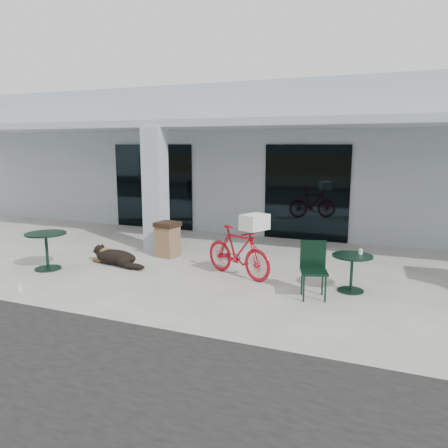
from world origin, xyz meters
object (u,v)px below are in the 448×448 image
at_px(cafe_chair_far_a, 314,271).
at_px(dog, 116,256).
at_px(bicycle, 238,252).
at_px(cafe_table_near, 47,251).
at_px(trash_receptacle, 168,239).
at_px(cafe_table_far, 351,273).

bearing_deg(cafe_chair_far_a, dog, 156.12).
relative_size(bicycle, cafe_table_near, 2.01).
height_order(dog, cafe_table_near, cafe_table_near).
xyz_separation_m(dog, trash_receptacle, (0.73, 1.10, 0.23)).
xyz_separation_m(bicycle, cafe_table_far, (2.28, -0.10, -0.18)).
distance_m(cafe_table_near, cafe_chair_far_a, 5.76).
distance_m(dog, cafe_table_near, 1.47).
bearing_deg(bicycle, cafe_table_near, 128.73).
distance_m(bicycle, cafe_chair_far_a, 1.86).
relative_size(dog, cafe_chair_far_a, 1.20).
bearing_deg(cafe_chair_far_a, cafe_table_near, 165.98).
distance_m(dog, cafe_table_far, 5.16).
height_order(bicycle, cafe_table_near, bicycle).
bearing_deg(cafe_table_near, cafe_chair_far_a, 3.45).
bearing_deg(dog, bicycle, 15.27).
bearing_deg(dog, cafe_table_near, -133.00).
relative_size(cafe_chair_far_a, trash_receptacle, 1.18).
distance_m(cafe_chair_far_a, trash_receptacle, 4.17).
height_order(cafe_table_far, cafe_chair_far_a, cafe_chair_far_a).
distance_m(cafe_table_near, cafe_table_far, 6.40).
bearing_deg(dog, cafe_table_far, 12.13).
xyz_separation_m(dog, cafe_table_near, (-1.17, -0.86, 0.20)).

